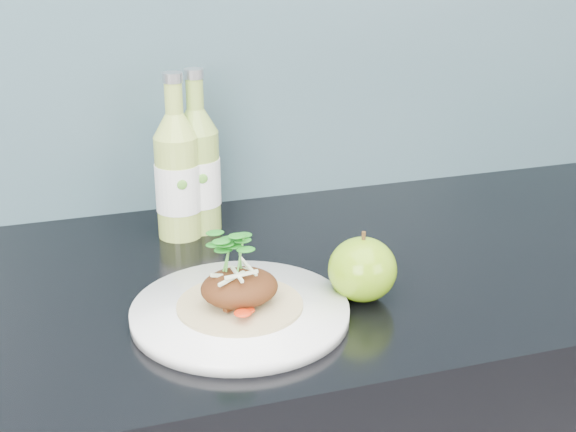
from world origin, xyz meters
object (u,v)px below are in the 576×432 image
object	(u,v)px
dinner_plate	(240,312)
cider_bottle_right	(198,170)
cider_bottle_left	(178,176)
green_apple	(362,269)

from	to	relation	value
dinner_plate	cider_bottle_right	size ratio (longest dim) A/B	1.33
cider_bottle_left	cider_bottle_right	bearing A→B (deg)	27.14
cider_bottle_right	green_apple	bearing A→B (deg)	-66.88
dinner_plate	green_apple	xyz separation A→B (m)	(0.16, 0.00, 0.03)
dinner_plate	green_apple	bearing A→B (deg)	0.81
cider_bottle_left	dinner_plate	bearing A→B (deg)	-85.97
cider_bottle_right	dinner_plate	bearing A→B (deg)	-95.94
cider_bottle_left	cider_bottle_right	size ratio (longest dim) A/B	1.00
dinner_plate	cider_bottle_left	world-z (taller)	cider_bottle_left
dinner_plate	cider_bottle_right	world-z (taller)	cider_bottle_right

